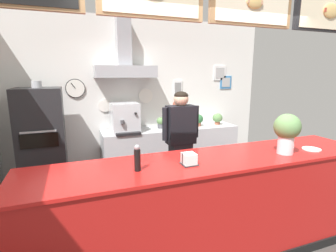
{
  "coord_description": "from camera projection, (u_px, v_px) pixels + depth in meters",
  "views": [
    {
      "loc": [
        -1.24,
        -2.4,
        1.89
      ],
      "look_at": [
        -0.08,
        0.72,
        1.2
      ],
      "focal_mm": 27.5,
      "sensor_mm": 36.0,
      "label": 1
    }
  ],
  "objects": [
    {
      "name": "service_counter",
      "position": [
        210.0,
        208.0,
        2.64
      ],
      "size": [
        3.6,
        0.74,
        1.06
      ],
      "color": "#B21916",
      "rests_on": "ground_plane"
    },
    {
      "name": "ground_plane",
      "position": [
        196.0,
        238.0,
        3.01
      ],
      "size": [
        5.9,
        5.9,
        0.0
      ],
      "primitive_type": "plane",
      "color": "#3F3A38"
    },
    {
      "name": "napkin_holder",
      "position": [
        189.0,
        159.0,
        2.35
      ],
      "size": [
        0.15,
        0.14,
        0.12
      ],
      "color": "#262628",
      "rests_on": "service_counter"
    },
    {
      "name": "pepper_grinder",
      "position": [
        137.0,
        158.0,
        2.19
      ],
      "size": [
        0.06,
        0.06,
        0.23
      ],
      "color": "black",
      "rests_on": "service_counter"
    },
    {
      "name": "potted_sage",
      "position": [
        161.0,
        122.0,
        4.71
      ],
      "size": [
        0.15,
        0.15,
        0.2
      ],
      "color": "#4C4C51",
      "rests_on": "back_prep_counter"
    },
    {
      "name": "espresso_machine",
      "position": [
        125.0,
        118.0,
        4.4
      ],
      "size": [
        0.45,
        0.54,
        0.5
      ],
      "color": "silver",
      "rests_on": "back_prep_counter"
    },
    {
      "name": "basil_vase",
      "position": [
        287.0,
        132.0,
        2.65
      ],
      "size": [
        0.27,
        0.27,
        0.42
      ],
      "color": "silver",
      "rests_on": "service_counter"
    },
    {
      "name": "potted_thyme",
      "position": [
        198.0,
        120.0,
        4.89
      ],
      "size": [
        0.2,
        0.2,
        0.23
      ],
      "color": "#9E563D",
      "rests_on": "back_prep_counter"
    },
    {
      "name": "potted_rosemary",
      "position": [
        217.0,
        118.0,
        5.04
      ],
      "size": [
        0.19,
        0.19,
        0.22
      ],
      "color": "#9E563D",
      "rests_on": "back_prep_counter"
    },
    {
      "name": "condiment_plate",
      "position": [
        312.0,
        149.0,
        2.82
      ],
      "size": [
        0.19,
        0.19,
        0.01
      ],
      "color": "white",
      "rests_on": "service_counter"
    },
    {
      "name": "back_prep_counter",
      "position": [
        171.0,
        151.0,
        4.85
      ],
      "size": [
        2.52,
        0.62,
        0.89
      ],
      "color": "#B7BABF",
      "rests_on": "ground_plane"
    },
    {
      "name": "back_wall_assembly",
      "position": [
        143.0,
        93.0,
        4.71
      ],
      "size": [
        4.92,
        2.55,
        2.87
      ],
      "color": "gray",
      "rests_on": "ground_plane"
    },
    {
      "name": "pizza_oven",
      "position": [
        43.0,
        144.0,
        3.86
      ],
      "size": [
        0.64,
        0.66,
        1.78
      ],
      "color": "#232326",
      "rests_on": "ground_plane"
    },
    {
      "name": "potted_basil",
      "position": [
        180.0,
        119.0,
        4.79
      ],
      "size": [
        0.2,
        0.2,
        0.26
      ],
      "color": "#9E563D",
      "rests_on": "back_prep_counter"
    },
    {
      "name": "shop_worker",
      "position": [
        181.0,
        144.0,
        3.67
      ],
      "size": [
        0.55,
        0.23,
        1.64
      ],
      "rotation": [
        0.0,
        0.0,
        3.18
      ],
      "color": "#232328",
      "rests_on": "ground_plane"
    }
  ]
}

